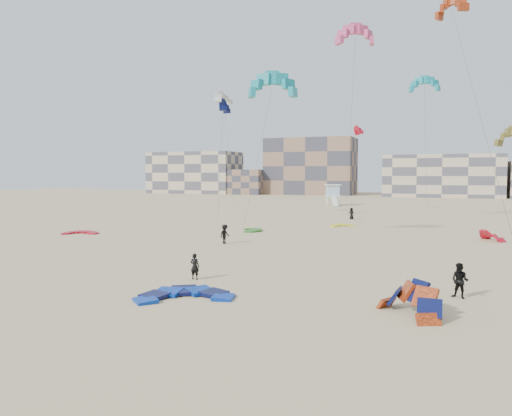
% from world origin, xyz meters
% --- Properties ---
extents(ground, '(320.00, 320.00, 0.00)m').
position_xyz_m(ground, '(0.00, 0.00, 0.00)').
color(ground, tan).
rests_on(ground, ground).
extents(kite_ground_blue, '(6.40, 6.48, 0.97)m').
position_xyz_m(kite_ground_blue, '(-1.55, -0.83, 0.00)').
color(kite_ground_blue, '#0045BB').
rests_on(kite_ground_blue, ground).
extents(kite_ground_orange, '(5.00, 5.01, 3.48)m').
position_xyz_m(kite_ground_orange, '(9.66, 0.02, 0.00)').
color(kite_ground_orange, '#E0451A').
rests_on(kite_ground_orange, ground).
extents(kite_ground_red, '(4.66, 4.78, 0.62)m').
position_xyz_m(kite_ground_red, '(-25.98, 20.05, 0.00)').
color(kite_ground_red, red).
rests_on(kite_ground_red, ground).
extents(kite_ground_green, '(4.30, 4.19, 0.59)m').
position_xyz_m(kite_ground_green, '(-9.53, 29.15, 0.00)').
color(kite_ground_green, '#297D1E').
rests_on(kite_ground_green, ground).
extents(kite_ground_red_far, '(4.02, 3.97, 2.91)m').
position_xyz_m(kite_ground_red_far, '(15.34, 29.81, 0.00)').
color(kite_ground_red_far, red).
rests_on(kite_ground_red_far, ground).
extents(kite_ground_yellow, '(4.11, 4.15, 0.77)m').
position_xyz_m(kite_ground_yellow, '(-0.85, 37.82, 0.00)').
color(kite_ground_yellow, '#F5FF20').
rests_on(kite_ground_yellow, ground).
extents(kitesurfer_main, '(0.59, 0.39, 1.61)m').
position_xyz_m(kitesurfer_main, '(-3.23, 3.48, 0.81)').
color(kitesurfer_main, black).
rests_on(kitesurfer_main, ground).
extents(kitesurfer_b, '(1.10, 1.00, 1.85)m').
position_xyz_m(kitesurfer_b, '(11.88, 4.22, 0.93)').
color(kitesurfer_b, black).
rests_on(kitesurfer_b, ground).
extents(kitesurfer_c, '(0.99, 1.31, 1.80)m').
position_xyz_m(kitesurfer_c, '(-8.07, 18.59, 0.90)').
color(kitesurfer_c, black).
rests_on(kitesurfer_c, ground).
extents(kitesurfer_e, '(0.93, 0.75, 1.66)m').
position_xyz_m(kitesurfer_e, '(-1.52, 48.17, 0.83)').
color(kitesurfer_e, black).
rests_on(kitesurfer_e, ground).
extents(kite_fly_teal_a, '(5.48, 5.32, 15.19)m').
position_xyz_m(kite_fly_teal_a, '(-4.70, 22.33, 14.79)').
color(kite_fly_teal_a, '#1BA4AC').
rests_on(kite_fly_teal_a, ground).
extents(kite_fly_orange, '(6.03, 33.67, 23.52)m').
position_xyz_m(kite_fly_orange, '(11.15, 32.26, 23.41)').
color(kite_fly_orange, '#E0451A').
rests_on(kite_fly_orange, ground).
extents(kite_fly_grey, '(6.66, 13.77, 17.11)m').
position_xyz_m(kite_fly_grey, '(-17.61, 39.19, 16.76)').
color(kite_fly_grey, silver).
rests_on(kite_fly_grey, ground).
extents(kite_fly_pink, '(6.17, 12.65, 24.02)m').
position_xyz_m(kite_fly_pink, '(0.09, 40.23, 23.64)').
color(kite_fly_pink, '#DC5176').
rests_on(kite_fly_pink, ground).
extents(kite_fly_olive, '(5.10, 6.46, 10.42)m').
position_xyz_m(kite_fly_olive, '(17.14, 32.50, 10.08)').
color(kite_fly_olive, brown).
rests_on(kite_fly_olive, ground).
extents(kite_fly_navy, '(4.48, 4.51, 16.91)m').
position_xyz_m(kite_fly_navy, '(-20.46, 45.89, 16.61)').
color(kite_fly_navy, '#0A0943').
rests_on(kite_fly_navy, ground).
extents(kite_fly_teal_b, '(4.25, 4.78, 19.48)m').
position_xyz_m(kite_fly_teal_b, '(7.87, 52.68, 19.17)').
color(kite_fly_teal_b, '#1BA4AC').
rests_on(kite_fly_teal_b, ground).
extents(kite_fly_red, '(3.86, 7.86, 14.03)m').
position_xyz_m(kite_fly_red, '(-2.97, 61.75, 13.77)').
color(kite_fly_red, red).
rests_on(kite_fly_red, ground).
extents(lifeguard_tower_far, '(3.99, 6.49, 4.38)m').
position_xyz_m(lifeguard_tower_far, '(-10.86, 78.74, 2.17)').
color(lifeguard_tower_far, white).
rests_on(lifeguard_tower_far, ground).
extents(condo_west_a, '(30.00, 15.00, 14.00)m').
position_xyz_m(condo_west_a, '(-70.00, 130.00, 7.00)').
color(condo_west_a, '#C7B192').
rests_on(condo_west_a, ground).
extents(condo_west_b, '(28.00, 14.00, 18.00)m').
position_xyz_m(condo_west_b, '(-30.00, 134.00, 9.00)').
color(condo_west_b, '#876652').
rests_on(condo_west_b, ground).
extents(condo_mid, '(32.00, 16.00, 12.00)m').
position_xyz_m(condo_mid, '(10.00, 130.00, 6.00)').
color(condo_mid, '#C7B192').
rests_on(condo_mid, ground).
extents(condo_fill_left, '(12.00, 10.00, 8.00)m').
position_xyz_m(condo_fill_left, '(-50.00, 128.00, 4.00)').
color(condo_fill_left, '#876652').
rests_on(condo_fill_left, ground).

